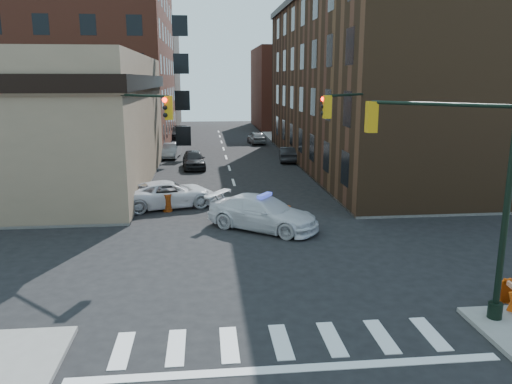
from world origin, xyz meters
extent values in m
plane|color=black|center=(0.00, 0.00, 0.00)|extent=(140.00, 140.00, 0.00)
cube|color=gray|center=(23.00, 32.75, 0.07)|extent=(34.00, 54.50, 0.15)
cube|color=brown|center=(-18.50, 40.00, 12.00)|extent=(25.00, 25.00, 24.00)
cube|color=#452E1B|center=(13.00, 22.50, 7.00)|extent=(14.00, 34.00, 14.00)
cube|color=brown|center=(-16.00, 62.00, 8.00)|extent=(20.00, 18.00, 16.00)
cube|color=brown|center=(14.00, 58.00, 6.00)|extent=(16.00, 16.00, 12.00)
cylinder|color=black|center=(6.80, -6.30, 4.15)|extent=(0.20, 0.20, 8.00)
cylinder|color=black|center=(6.80, -6.30, 0.40)|extent=(0.44, 0.44, 0.50)
cylinder|color=black|center=(5.21, -4.71, 6.65)|extent=(3.27, 3.27, 0.12)
cube|color=#BF8C0C|center=(3.62, -3.12, 6.15)|extent=(0.35, 0.35, 1.05)
sphere|color=#FF0C05|center=(3.77, -2.96, 6.50)|extent=(0.22, 0.22, 0.22)
sphere|color=black|center=(3.77, -2.96, 6.17)|extent=(0.22, 0.22, 0.22)
sphere|color=black|center=(3.77, -2.96, 5.84)|extent=(0.22, 0.22, 0.22)
cylinder|color=black|center=(-6.80, 6.30, 4.15)|extent=(0.20, 0.20, 8.00)
cylinder|color=black|center=(-6.80, 6.30, 0.40)|extent=(0.44, 0.44, 0.50)
cylinder|color=black|center=(-5.21, 4.71, 6.65)|extent=(3.27, 3.27, 0.12)
cube|color=#BF8C0C|center=(-3.62, 3.12, 6.15)|extent=(0.35, 0.35, 1.05)
sphere|color=#FF0C05|center=(-3.77, 2.96, 6.50)|extent=(0.22, 0.22, 0.22)
sphere|color=black|center=(-3.77, 2.96, 6.17)|extent=(0.22, 0.22, 0.22)
sphere|color=black|center=(-3.77, 2.96, 5.84)|extent=(0.22, 0.22, 0.22)
cylinder|color=black|center=(6.80, 6.30, 4.15)|extent=(0.20, 0.20, 8.00)
cylinder|color=black|center=(6.80, 6.30, 0.40)|extent=(0.44, 0.44, 0.50)
cylinder|color=black|center=(5.21, 4.71, 6.65)|extent=(3.27, 3.27, 0.12)
cube|color=#BF8C0C|center=(3.62, 3.12, 6.15)|extent=(0.35, 0.35, 1.05)
sphere|color=#FF0C05|center=(3.46, 3.27, 6.50)|extent=(0.22, 0.22, 0.22)
sphere|color=black|center=(3.46, 3.27, 6.17)|extent=(0.22, 0.22, 0.22)
sphere|color=black|center=(3.46, 3.27, 5.84)|extent=(0.22, 0.22, 0.22)
cylinder|color=black|center=(7.50, 26.00, 1.45)|extent=(0.24, 0.24, 2.60)
sphere|color=brown|center=(7.50, 26.00, 3.50)|extent=(3.00, 3.00, 3.00)
cylinder|color=black|center=(7.50, 34.00, 1.45)|extent=(0.24, 0.24, 2.60)
sphere|color=brown|center=(7.50, 34.00, 3.50)|extent=(3.00, 3.00, 3.00)
imported|color=silver|center=(0.78, 4.28, 0.84)|extent=(6.09, 5.26, 1.68)
imported|color=white|center=(-4.20, 9.30, 0.78)|extent=(6.07, 3.96, 1.55)
imported|color=black|center=(-2.98, 22.20, 0.77)|extent=(2.13, 4.64, 1.54)
imported|color=#96999E|center=(-5.24, 28.35, 0.68)|extent=(1.87, 4.27, 1.36)
imported|color=black|center=(-5.50, 44.31, 0.74)|extent=(2.71, 5.31, 1.48)
imported|color=black|center=(5.50, 24.98, 0.68)|extent=(1.84, 4.23, 1.35)
imported|color=gray|center=(4.04, 38.14, 0.73)|extent=(2.11, 4.42, 1.46)
imported|color=black|center=(-10.47, 6.30, 1.07)|extent=(0.80, 0.69, 1.84)
imported|color=black|center=(-10.05, 7.54, 1.15)|extent=(1.13, 1.22, 2.01)
cylinder|color=#DE550A|center=(2.08, 5.10, 0.47)|extent=(0.70, 0.70, 0.94)
cylinder|color=red|center=(-4.24, 8.29, 0.51)|extent=(0.65, 0.65, 1.02)
camera|label=1|loc=(-2.08, -19.73, 7.43)|focal=35.00mm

